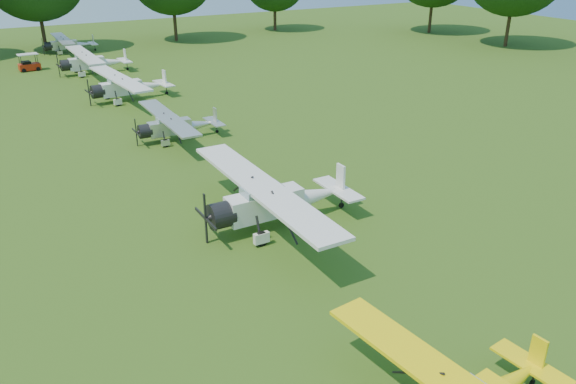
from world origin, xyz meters
name	(u,v)px	position (x,y,z in m)	size (l,w,h in m)	color
ground	(287,251)	(0.00, 0.00, 0.00)	(160.00, 160.00, 0.00)	#224C13
tree_belt	(361,58)	(3.57, 0.16, 8.03)	(137.36, 130.27, 14.52)	black
aircraft_3	(275,198)	(0.75, 2.43, 1.41)	(7.68, 12.20, 2.41)	white
aircraft_4	(176,124)	(0.79, 16.76, 1.09)	(5.94, 9.43, 1.87)	silver
aircraft_5	(127,85)	(0.61, 28.64, 1.29)	(7.05, 11.22, 2.20)	white
aircraft_6	(92,61)	(0.17, 40.68, 1.30)	(7.08, 11.25, 2.22)	white
aircraft_7	(68,43)	(0.08, 53.89, 1.13)	(6.17, 9.78, 1.94)	silver
golf_cart	(29,65)	(-5.31, 45.33, 0.58)	(2.14, 1.44, 1.73)	red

